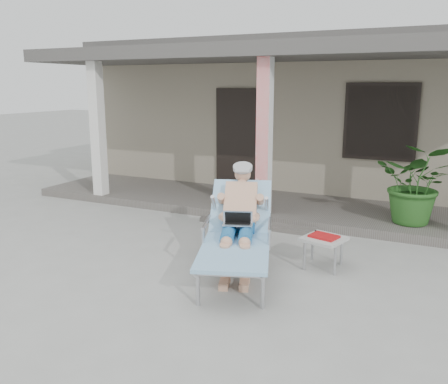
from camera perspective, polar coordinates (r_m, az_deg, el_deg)
The scene contains 8 objects.
ground at distance 6.37m, azimuth -2.26°, elevation -8.57°, with size 60.00×60.00×0.00m, color #9E9E99.
house at distance 12.09m, azimuth 12.26°, elevation 9.39°, with size 10.40×5.40×3.30m.
porch_deck at distance 8.99m, azimuth 6.62°, elevation -1.77°, with size 10.00×2.00×0.15m, color #605B56.
porch_overhang at distance 8.67m, azimuth 6.97°, elevation 15.79°, with size 10.00×2.30×2.85m.
porch_step at distance 7.96m, azimuth 3.93°, elevation -3.92°, with size 2.00×0.30×0.07m, color #605B56.
lounger at distance 5.89m, azimuth 1.73°, elevation -1.72°, with size 1.41×2.18×1.37m.
side_table at distance 6.25m, azimuth 11.93°, elevation -5.71°, with size 0.60×0.60×0.44m.
potted_palm at distance 8.06m, azimuth 22.22°, elevation 0.94°, with size 1.17×1.01×1.30m, color #26591E.
Camera 1 is at (2.76, -5.26, 2.32)m, focal length 38.00 mm.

